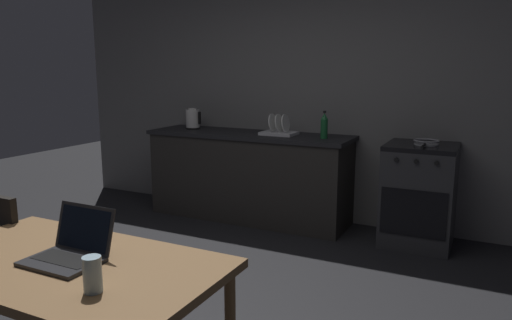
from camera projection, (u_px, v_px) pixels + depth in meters
The scene contains 10 objects.
back_wall at pixel (339, 90), 4.83m from camera, with size 6.40×0.10×2.71m, color slate.
kitchen_counter at pixel (249, 176), 5.06m from camera, with size 2.16×0.64×0.91m.
stove_oven at pixel (419, 195), 4.30m from camera, with size 0.60×0.62×0.91m.
dining_table at pixel (68, 277), 2.09m from camera, with size 1.38×0.77×0.75m.
laptop at pixel (69, 251), 2.08m from camera, with size 0.32×0.28×0.22m.
electric_kettle at pixel (193, 119), 5.25m from camera, with size 0.18×0.16×0.23m.
bottle at pixel (324, 126), 4.54m from camera, with size 0.07×0.07×0.26m.
frying_pan at pixel (426, 142), 4.17m from camera, with size 0.22×0.39×0.05m.
drinking_glass at pixel (92, 274), 1.79m from camera, with size 0.07×0.07×0.14m.
dish_rack at pixel (279, 130), 4.81m from camera, with size 0.34×0.26×0.21m.
Camera 1 is at (1.73, -2.14, 1.57)m, focal length 33.72 mm.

